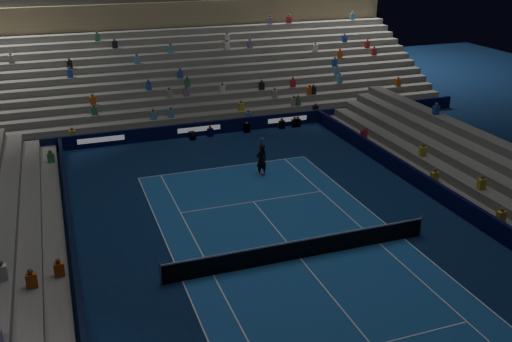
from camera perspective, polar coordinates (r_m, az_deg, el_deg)
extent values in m
plane|color=#0B1F45|center=(26.51, 4.43, -8.67)|extent=(90.00, 90.00, 0.00)
cube|color=#1C539A|center=(26.51, 4.43, -8.66)|extent=(10.97, 23.77, 0.01)
cube|color=black|center=(42.37, -5.72, 4.17)|extent=(44.00, 0.25, 1.00)
cube|color=black|center=(31.12, 21.06, -4.22)|extent=(0.25, 37.00, 1.00)
cube|color=black|center=(24.46, -17.24, -11.26)|extent=(0.25, 37.00, 1.00)
cube|color=slate|center=(43.37, -6.04, 4.24)|extent=(44.00, 1.00, 0.50)
cube|color=slate|center=(44.23, -6.37, 4.93)|extent=(44.00, 1.00, 1.00)
cube|color=slate|center=(45.09, -6.69, 5.58)|extent=(44.00, 1.00, 1.50)
cube|color=slate|center=(45.95, -6.99, 6.22)|extent=(44.00, 1.00, 2.00)
cube|color=slate|center=(46.83, -7.29, 6.82)|extent=(44.00, 1.00, 2.50)
cube|color=slate|center=(47.71, -7.57, 7.41)|extent=(44.00, 1.00, 3.00)
cube|color=slate|center=(48.59, -7.85, 7.98)|extent=(44.00, 1.00, 3.50)
cube|color=slate|center=(49.48, -8.12, 8.52)|extent=(44.00, 1.00, 4.00)
cube|color=slate|center=(50.38, -8.37, 9.04)|extent=(44.00, 1.00, 4.50)
cube|color=slate|center=(51.28, -8.62, 9.55)|extent=(44.00, 1.00, 5.00)
cube|color=slate|center=(52.19, -8.87, 10.04)|extent=(44.00, 1.00, 5.50)
cube|color=slate|center=(53.10, -9.10, 10.51)|extent=(44.00, 1.00, 6.00)
cube|color=#907F59|center=(53.51, -9.61, 15.03)|extent=(44.00, 0.60, 2.20)
cube|color=slate|center=(31.73, 22.11, -4.38)|extent=(1.00, 37.00, 0.50)
cube|color=slate|center=(32.26, 23.52, -3.66)|extent=(1.00, 37.00, 1.00)
cube|color=slate|center=(24.61, -19.06, -11.98)|extent=(1.00, 37.00, 0.50)
cube|color=slate|center=(24.54, -21.50, -11.77)|extent=(1.00, 37.00, 1.00)
cube|color=slate|center=(24.51, -23.95, -11.54)|extent=(1.00, 37.00, 1.50)
cylinder|color=#B2B2B7|center=(24.64, -9.50, -10.07)|extent=(0.10, 0.10, 1.10)
cylinder|color=#B2B2B7|center=(29.17, 16.08, -5.25)|extent=(0.10, 0.10, 1.10)
cube|color=black|center=(26.28, 4.45, -7.83)|extent=(12.80, 0.03, 0.90)
cube|color=white|center=(26.04, 4.49, -6.90)|extent=(12.80, 0.04, 0.08)
imported|color=black|center=(34.86, 0.55, 1.10)|extent=(0.81, 0.62, 2.00)
cube|color=black|center=(41.71, -6.35, 3.52)|extent=(0.46, 0.54, 0.55)
cylinder|color=black|center=(41.26, -6.22, 3.56)|extent=(0.19, 0.36, 0.16)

